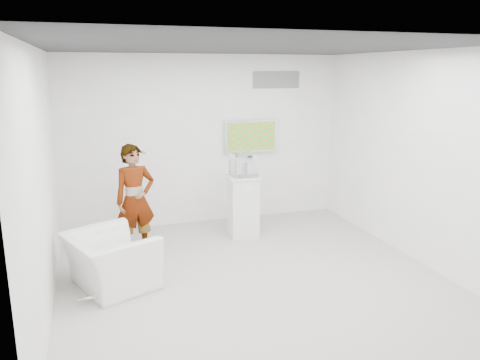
{
  "coord_description": "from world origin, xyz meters",
  "views": [
    {
      "loc": [
        -1.93,
        -5.57,
        2.73
      ],
      "look_at": [
        0.05,
        0.6,
        1.2
      ],
      "focal_mm": 35.0,
      "sensor_mm": 36.0,
      "label": 1
    }
  ],
  "objects_px": {
    "pedestal": "(243,206)",
    "person": "(135,200)",
    "floor_uplight": "(255,212)",
    "armchair": "(111,260)",
    "tv": "(251,136)"
  },
  "relations": [
    {
      "from": "tv",
      "to": "floor_uplight",
      "type": "distance_m",
      "value": 1.42
    },
    {
      "from": "person",
      "to": "pedestal",
      "type": "xyz_separation_m",
      "value": [
        1.78,
        0.26,
        -0.32
      ]
    },
    {
      "from": "person",
      "to": "floor_uplight",
      "type": "distance_m",
      "value": 2.6
    },
    {
      "from": "armchair",
      "to": "floor_uplight",
      "type": "relative_size",
      "value": 4.14
    },
    {
      "from": "floor_uplight",
      "to": "pedestal",
      "type": "bearing_deg",
      "value": -121.62
    },
    {
      "from": "person",
      "to": "armchair",
      "type": "relative_size",
      "value": 1.55
    },
    {
      "from": "tv",
      "to": "floor_uplight",
      "type": "xyz_separation_m",
      "value": [
        0.05,
        -0.11,
        -1.42
      ]
    },
    {
      "from": "pedestal",
      "to": "floor_uplight",
      "type": "bearing_deg",
      "value": 58.38
    },
    {
      "from": "person",
      "to": "pedestal",
      "type": "bearing_deg",
      "value": -6.01
    },
    {
      "from": "person",
      "to": "tv",
      "type": "bearing_deg",
      "value": 13.22
    },
    {
      "from": "tv",
      "to": "person",
      "type": "distance_m",
      "value": 2.61
    },
    {
      "from": "pedestal",
      "to": "person",
      "type": "bearing_deg",
      "value": -171.71
    },
    {
      "from": "tv",
      "to": "armchair",
      "type": "distance_m",
      "value": 3.65
    },
    {
      "from": "armchair",
      "to": "pedestal",
      "type": "height_order",
      "value": "pedestal"
    },
    {
      "from": "pedestal",
      "to": "floor_uplight",
      "type": "relative_size",
      "value": 3.93
    }
  ]
}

